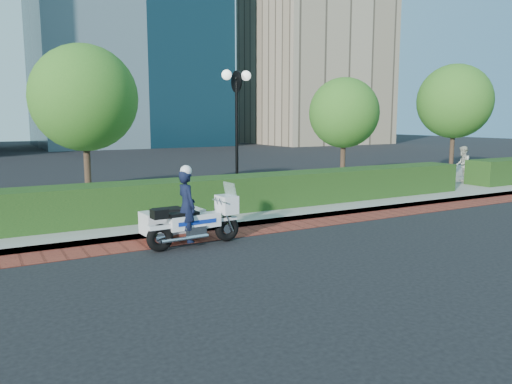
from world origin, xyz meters
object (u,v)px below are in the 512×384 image
pedestrian (462,164)px  tree_b (84,98)px  tree_c (344,113)px  lamppost (237,114)px  police_motorcycle (184,217)px  tree_d (455,101)px

pedestrian → tree_b: bearing=-43.6°
tree_c → lamppost: bearing=-166.7°
pedestrian → tree_c: bearing=-57.2°
tree_b → police_motorcycle: (1.04, -5.40, -2.81)m
tree_d → pedestrian: bearing=-130.3°
tree_d → pedestrian: 3.64m
police_motorcycle → pedestrian: size_ratio=1.48×
tree_c → pedestrian: size_ratio=2.81×
lamppost → tree_d: 12.09m
tree_c → pedestrian: tree_c is taller
tree_c → tree_d: tree_d is taller
police_motorcycle → tree_b: bearing=97.0°
tree_c → pedestrian: (4.92, -1.86, -2.13)m
police_motorcycle → pedestrian: bearing=10.4°
lamppost → police_motorcycle: size_ratio=1.86×
tree_b → tree_d: 16.50m
tree_d → police_motorcycle: tree_d is taller
tree_c → tree_d: 6.52m
tree_c → tree_d: (6.50, 0.00, 0.56)m
lamppost → tree_c: bearing=13.3°
tree_c → pedestrian: bearing=-20.8°
tree_b → pedestrian: bearing=-7.1°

